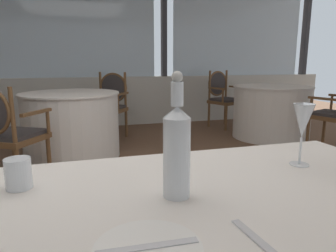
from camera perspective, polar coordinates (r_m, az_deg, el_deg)
name	(u,v)px	position (r m, az deg, el deg)	size (l,w,h in m)	color
window_wall_far	(78,61)	(5.50, -16.13, 11.35)	(9.50, 0.14, 2.80)	beige
side_plate	(148,250)	(0.62, -3.67, -21.60)	(0.21, 0.21, 0.01)	white
butter_knife	(148,247)	(0.62, -3.67, -21.20)	(0.19, 0.02, 0.00)	silver
dinner_fork	(263,244)	(0.67, 16.88, -19.97)	(0.19, 0.02, 0.00)	silver
water_bottle	(177,148)	(0.80, 1.62, -4.11)	(0.07, 0.07, 0.32)	white
wine_glass	(303,122)	(1.13, 23.40, 0.62)	(0.07, 0.07, 0.21)	white
water_tumbler	(18,173)	(0.97, -25.66, -7.82)	(0.07, 0.07, 0.09)	white
background_table_0	(72,125)	(3.82, -17.18, 0.18)	(1.12, 1.12, 0.76)	white
dining_chair_0_0	(5,129)	(3.04, -27.55, -0.44)	(0.65, 0.64, 0.91)	brown
dining_chair_0_1	(110,100)	(4.64, -10.58, 4.60)	(0.65, 0.64, 0.96)	brown
background_table_1	(271,112)	(4.85, 18.30, 2.48)	(1.13, 1.13, 0.76)	white
dining_chair_1_1	(222,94)	(5.46, 9.91, 5.74)	(0.63, 0.59, 0.96)	brown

